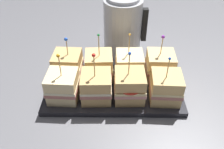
# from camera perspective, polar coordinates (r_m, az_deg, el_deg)

# --- Properties ---
(ground_plane) EXTENTS (6.00, 6.00, 0.00)m
(ground_plane) POSITION_cam_1_polar(r_m,az_deg,el_deg) (0.83, 0.00, -3.72)
(ground_plane) COLOR slate
(serving_platter) EXTENTS (0.46, 0.25, 0.02)m
(serving_platter) POSITION_cam_1_polar(r_m,az_deg,el_deg) (0.82, 0.00, -3.26)
(serving_platter) COLOR #232328
(serving_platter) RESTS_ON ground_plane
(sandwich_front_far_left) EXTENTS (0.10, 0.10, 0.17)m
(sandwich_front_far_left) POSITION_cam_1_polar(r_m,az_deg,el_deg) (0.76, -12.07, -2.74)
(sandwich_front_far_left) COLOR beige
(sandwich_front_far_left) RESTS_ON serving_platter
(sandwich_front_center_left) EXTENTS (0.10, 0.10, 0.17)m
(sandwich_front_center_left) POSITION_cam_1_polar(r_m,az_deg,el_deg) (0.75, -4.14, -2.88)
(sandwich_front_center_left) COLOR tan
(sandwich_front_center_left) RESTS_ON serving_platter
(sandwich_front_center_right) EXTENTS (0.10, 0.10, 0.18)m
(sandwich_front_center_right) POSITION_cam_1_polar(r_m,az_deg,el_deg) (0.75, 3.89, -2.77)
(sandwich_front_center_right) COLOR tan
(sandwich_front_center_right) RESTS_ON serving_platter
(sandwich_front_far_right) EXTENTS (0.10, 0.10, 0.16)m
(sandwich_front_far_right) POSITION_cam_1_polar(r_m,az_deg,el_deg) (0.76, 12.42, -3.00)
(sandwich_front_far_right) COLOR tan
(sandwich_front_far_right) RESTS_ON serving_platter
(sandwich_back_far_left) EXTENTS (0.10, 0.10, 0.16)m
(sandwich_back_far_left) POSITION_cam_1_polar(r_m,az_deg,el_deg) (0.84, -10.86, 2.06)
(sandwich_back_far_left) COLOR tan
(sandwich_back_far_left) RESTS_ON serving_platter
(sandwich_back_center_left) EXTENTS (0.10, 0.10, 0.17)m
(sandwich_back_center_left) POSITION_cam_1_polar(r_m,az_deg,el_deg) (0.83, -3.46, 2.19)
(sandwich_back_center_left) COLOR tan
(sandwich_back_center_left) RESTS_ON serving_platter
(sandwich_back_center_right) EXTENTS (0.10, 0.10, 0.17)m
(sandwich_back_center_right) POSITION_cam_1_polar(r_m,az_deg,el_deg) (0.83, 3.88, 2.17)
(sandwich_back_center_right) COLOR beige
(sandwich_back_center_right) RESTS_ON serving_platter
(sandwich_back_far_right) EXTENTS (0.10, 0.10, 0.17)m
(sandwich_back_far_right) POSITION_cam_1_polar(r_m,az_deg,el_deg) (0.84, 11.16, 2.06)
(sandwich_back_far_right) COLOR #DBB77A
(sandwich_back_far_right) RESTS_ON serving_platter
(kettle_steel) EXTENTS (0.17, 0.15, 0.26)m
(kettle_steel) POSITION_cam_1_polar(r_m,az_deg,el_deg) (0.97, 2.34, 11.50)
(kettle_steel) COLOR #B7BABF
(kettle_steel) RESTS_ON ground_plane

